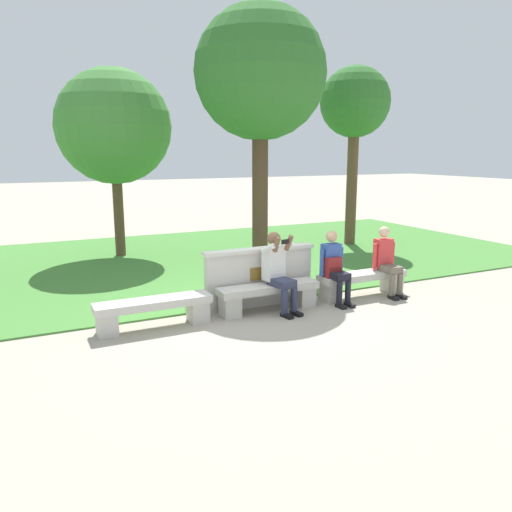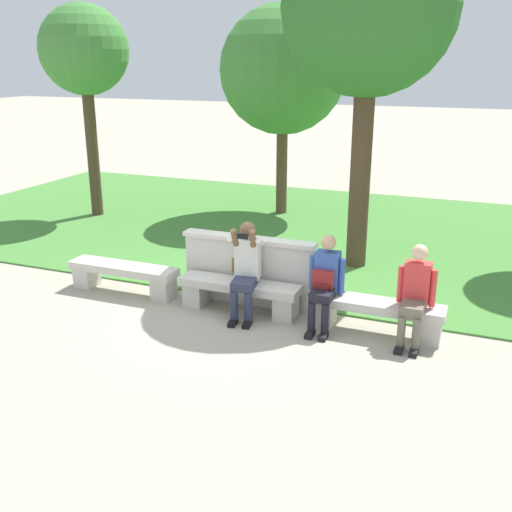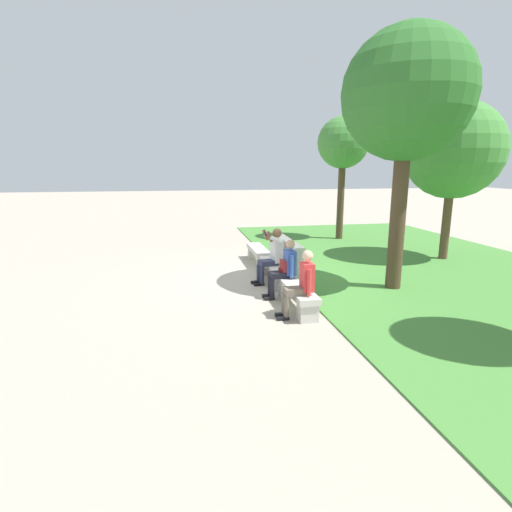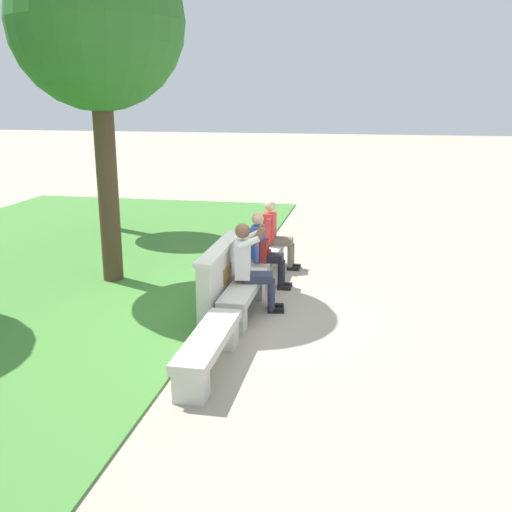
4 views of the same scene
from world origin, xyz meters
name	(u,v)px [view 2 (image 2 of 4)]	position (x,y,z in m)	size (l,w,h in m)	color
ground_plane	(240,311)	(0.00, 0.00, 0.00)	(80.00, 80.00, 0.00)	#A89E8C
grass_strip	(323,232)	(0.00, 4.38, 0.01)	(17.61, 8.00, 0.03)	#478438
bench_main	(124,274)	(-1.93, 0.00, 0.29)	(1.75, 0.40, 0.45)	beige
bench_near	(240,292)	(0.00, 0.00, 0.29)	(1.75, 0.40, 0.45)	beige
bench_mid	(376,312)	(1.93, 0.00, 0.29)	(1.75, 0.40, 0.45)	beige
backrest_wall_with_plaque	(249,270)	(0.00, 0.34, 0.52)	(2.01, 0.24, 1.01)	beige
person_photographer	(246,265)	(0.13, -0.08, 0.74)	(0.52, 0.76, 1.32)	black
person_distant	(325,280)	(1.26, -0.07, 0.67)	(0.48, 0.68, 1.26)	black
person_companion	(415,292)	(2.42, -0.07, 0.67)	(0.48, 0.68, 1.26)	black
backpack	(324,282)	(1.23, -0.05, 0.63)	(0.28, 0.24, 0.43)	maroon
tree_behind_wall	(369,9)	(1.10, 2.54, 4.15)	(2.73, 2.73, 5.56)	#4C3826
tree_left_background	(283,70)	(-1.35, 5.57, 3.19)	(2.76, 2.76, 4.58)	brown
tree_right_background	(84,53)	(-5.21, 3.83, 3.56)	(1.89, 1.89, 4.56)	#4C3826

